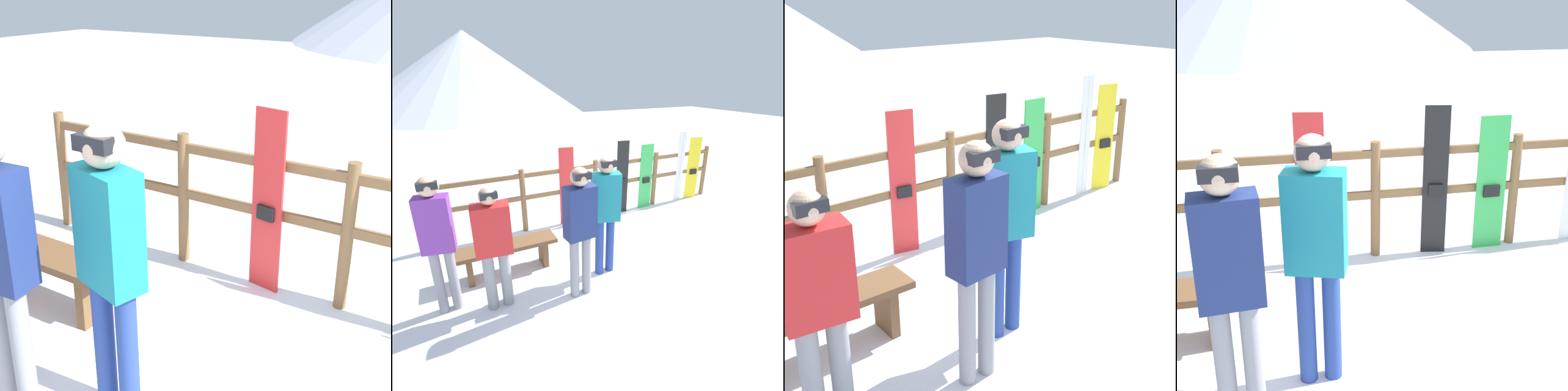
% 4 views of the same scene
% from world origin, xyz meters
% --- Properties ---
extents(ground_plane, '(40.00, 40.00, 0.00)m').
position_xyz_m(ground_plane, '(0.00, 0.00, 0.00)').
color(ground_plane, white).
extents(mountain_backdrop, '(18.00, 18.00, 6.00)m').
position_xyz_m(mountain_backdrop, '(0.00, 23.70, 3.00)').
color(mountain_backdrop, silver).
rests_on(mountain_backdrop, ground).
extents(fence, '(6.06, 0.10, 1.21)m').
position_xyz_m(fence, '(0.00, 1.70, 0.73)').
color(fence, brown).
rests_on(fence, ground).
extents(bench, '(1.46, 0.36, 0.48)m').
position_xyz_m(bench, '(-2.07, 0.50, 0.36)').
color(bench, brown).
rests_on(bench, ground).
extents(person_teal, '(0.43, 0.31, 1.78)m').
position_xyz_m(person_teal, '(-0.77, -0.10, 1.06)').
color(person_teal, navy).
rests_on(person_teal, ground).
extents(person_red, '(0.45, 0.28, 1.62)m').
position_xyz_m(person_red, '(-2.32, -0.17, 0.94)').
color(person_red, gray).
rests_on(person_red, ground).
extents(person_purple, '(0.39, 0.26, 1.77)m').
position_xyz_m(person_purple, '(-2.90, 0.03, 1.06)').
color(person_purple, gray).
rests_on(person_purple, ground).
extents(person_navy, '(0.40, 0.25, 1.78)m').
position_xyz_m(person_navy, '(-1.30, -0.41, 1.06)').
color(person_navy, gray).
rests_on(person_navy, ground).
extents(snowboard_red, '(0.28, 0.09, 1.54)m').
position_xyz_m(snowboard_red, '(-0.65, 1.64, 0.77)').
color(snowboard_red, red).
rests_on(snowboard_red, ground).
extents(snowboard_black_stripe, '(0.25, 0.09, 1.56)m').
position_xyz_m(snowboard_black_stripe, '(0.60, 1.64, 0.77)').
color(snowboard_black_stripe, black).
rests_on(snowboard_black_stripe, ground).
extents(snowboard_green, '(0.32, 0.06, 1.43)m').
position_xyz_m(snowboard_green, '(1.21, 1.64, 0.71)').
color(snowboard_green, green).
rests_on(snowboard_green, ground).
extents(ski_pair_white, '(0.20, 0.02, 1.62)m').
position_xyz_m(ski_pair_white, '(2.16, 1.65, 0.81)').
color(ski_pair_white, white).
rests_on(ski_pair_white, ground).
extents(snowboard_yellow, '(0.31, 0.09, 1.46)m').
position_xyz_m(snowboard_yellow, '(2.55, 1.64, 0.73)').
color(snowboard_yellow, yellow).
rests_on(snowboard_yellow, ground).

